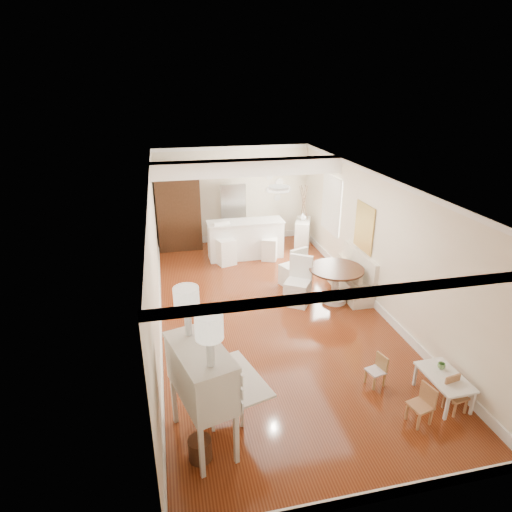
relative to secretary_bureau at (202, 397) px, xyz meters
name	(u,v)px	position (x,y,z in m)	size (l,w,h in m)	color
room	(269,217)	(1.74, 3.48, 1.25)	(9.00, 9.04, 2.82)	brown
secretary_bureau	(202,397)	(0.00, 0.00, 0.00)	(1.15, 1.17, 1.47)	silver
gustavian_armchair	(225,393)	(0.34, 0.35, -0.28)	(0.52, 0.52, 0.91)	silver
wicker_basket	(200,449)	(-0.08, -0.28, -0.58)	(0.30, 0.30, 0.30)	#4D2A18
kids_table	(443,388)	(3.60, 0.03, -0.52)	(0.51, 0.86, 0.43)	white
kids_chair_a	(420,405)	(2.99, -0.31, -0.44)	(0.29, 0.29, 0.60)	#B37D51
kids_chair_b	(376,371)	(2.77, 0.57, -0.47)	(0.26, 0.26, 0.53)	#A9814D
kids_chair_c	(456,395)	(3.63, -0.22, -0.46)	(0.27, 0.27, 0.55)	#B37B51
banquette	(350,273)	(3.69, 3.66, -0.24)	(0.52, 1.60, 0.98)	silver
dining_table	(335,285)	(3.20, 3.32, -0.34)	(1.17, 1.17, 0.80)	#442416
slip_chair_near	(298,281)	(2.38, 3.41, -0.21)	(0.50, 0.52, 1.05)	white
slip_chair_far	(293,266)	(2.54, 4.30, -0.24)	(0.47, 0.49, 0.99)	white
breakfast_counter	(246,239)	(1.80, 6.26, -0.22)	(2.05, 0.65, 1.03)	white
bar_stool_left	(225,244)	(1.19, 5.90, -0.18)	(0.44, 0.44, 1.11)	white
bar_stool_right	(270,243)	(2.39, 5.94, -0.25)	(0.38, 0.38, 0.96)	white
pantry_cabinet	(178,210)	(0.10, 7.34, 0.42)	(1.20, 0.60, 2.30)	#381E11
fridge	(245,214)	(2.00, 7.31, 0.17)	(0.75, 0.65, 1.80)	silver
sideboard	(302,234)	(3.54, 6.61, -0.32)	(0.39, 0.87, 0.83)	beige
pencil_cup	(441,366)	(3.65, 0.21, -0.26)	(0.12, 0.12, 0.09)	#6BA460
branch_vase	(303,216)	(3.53, 6.63, 0.20)	(0.20, 0.20, 0.21)	white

